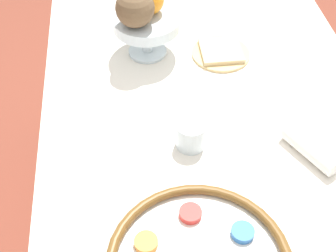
{
  "coord_description": "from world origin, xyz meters",
  "views": [
    {
      "loc": [
        -0.63,
        0.2,
        1.51
      ],
      "look_at": [
        0.09,
        0.12,
        0.75
      ],
      "focal_mm": 50.0,
      "sensor_mm": 36.0,
      "label": 1
    }
  ],
  "objects_px": {
    "coconut": "(135,8)",
    "napkin_roll": "(311,149)",
    "orange_fruit": "(150,0)",
    "bread_plate": "(221,52)",
    "cup_near": "(191,135)",
    "fruit_stand": "(147,26)"
  },
  "relations": [
    {
      "from": "coconut",
      "to": "napkin_roll",
      "type": "bearing_deg",
      "value": -137.45
    },
    {
      "from": "orange_fruit",
      "to": "bread_plate",
      "type": "distance_m",
      "value": 0.24
    },
    {
      "from": "bread_plate",
      "to": "napkin_roll",
      "type": "relative_size",
      "value": 1.1
    },
    {
      "from": "coconut",
      "to": "cup_near",
      "type": "height_order",
      "value": "coconut"
    },
    {
      "from": "bread_plate",
      "to": "cup_near",
      "type": "relative_size",
      "value": 2.39
    },
    {
      "from": "fruit_stand",
      "to": "orange_fruit",
      "type": "distance_m",
      "value": 0.07
    },
    {
      "from": "bread_plate",
      "to": "napkin_roll",
      "type": "bearing_deg",
      "value": -161.96
    },
    {
      "from": "orange_fruit",
      "to": "cup_near",
      "type": "xyz_separation_m",
      "value": [
        -0.37,
        -0.05,
        -0.12
      ]
    },
    {
      "from": "cup_near",
      "to": "napkin_roll",
      "type": "bearing_deg",
      "value": -103.87
    },
    {
      "from": "fruit_stand",
      "to": "orange_fruit",
      "type": "height_order",
      "value": "orange_fruit"
    },
    {
      "from": "napkin_roll",
      "to": "cup_near",
      "type": "distance_m",
      "value": 0.26
    },
    {
      "from": "coconut",
      "to": "bread_plate",
      "type": "height_order",
      "value": "coconut"
    },
    {
      "from": "napkin_roll",
      "to": "cup_near",
      "type": "height_order",
      "value": "cup_near"
    },
    {
      "from": "coconut",
      "to": "napkin_roll",
      "type": "height_order",
      "value": "coconut"
    },
    {
      "from": "bread_plate",
      "to": "orange_fruit",
      "type": "bearing_deg",
      "value": 73.15
    },
    {
      "from": "coconut",
      "to": "cup_near",
      "type": "relative_size",
      "value": 1.47
    },
    {
      "from": "fruit_stand",
      "to": "bread_plate",
      "type": "relative_size",
      "value": 1.12
    },
    {
      "from": "napkin_roll",
      "to": "fruit_stand",
      "type": "bearing_deg",
      "value": 37.95
    },
    {
      "from": "fruit_stand",
      "to": "cup_near",
      "type": "relative_size",
      "value": 2.68
    },
    {
      "from": "coconut",
      "to": "cup_near",
      "type": "xyz_separation_m",
      "value": [
        -0.32,
        -0.1,
        -0.13
      ]
    },
    {
      "from": "orange_fruit",
      "to": "bread_plate",
      "type": "height_order",
      "value": "orange_fruit"
    },
    {
      "from": "bread_plate",
      "to": "cup_near",
      "type": "xyz_separation_m",
      "value": [
        -0.32,
        0.13,
        0.02
      ]
    }
  ]
}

